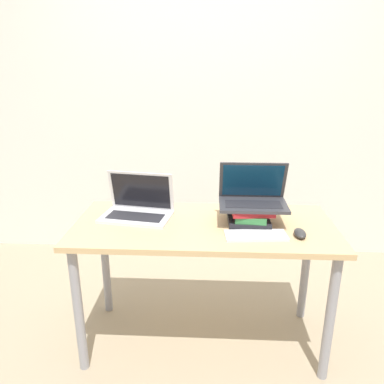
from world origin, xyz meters
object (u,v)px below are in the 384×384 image
Objects in this scene: book_stack at (250,214)px; laptop_on_books at (253,197)px; wireless_keyboard at (256,235)px; laptop_left at (138,208)px; mouse at (300,233)px.

book_stack is 0.74× the size of laptop_on_books.
book_stack is at bearing -151.79° from laptop_on_books.
book_stack is at bearing 94.95° from wireless_keyboard.
mouse is (0.86, -0.22, -0.03)m from laptop_left.
mouse is at bearing -39.12° from laptop_on_books.
wireless_keyboard is (0.00, -0.19, -0.14)m from laptop_on_books.
mouse is (0.24, -0.17, -0.03)m from book_stack.
wireless_keyboard is at bearing -177.37° from mouse.
wireless_keyboard is at bearing -89.16° from laptop_on_books.
wireless_keyboard is at bearing -85.05° from book_stack.
laptop_left is 3.91× the size of mouse.
wireless_keyboard is at bearing -20.11° from laptop_left.
laptop_left is 0.68m from wireless_keyboard.
laptop_on_books is at bearing 140.88° from mouse.
mouse reaches higher than wireless_keyboard.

